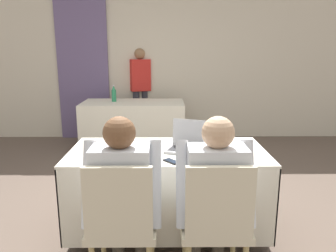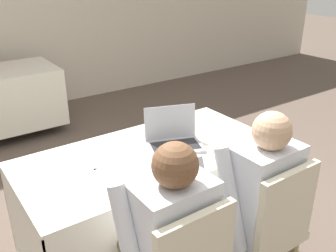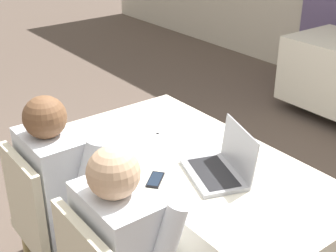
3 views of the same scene
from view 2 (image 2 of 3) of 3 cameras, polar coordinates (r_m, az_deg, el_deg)
The scene contains 11 objects.
ground_plane at distance 2.77m, azimuth -2.54°, elevation -17.99°, with size 24.00×24.00×0.00m, color brown.
wall_back at distance 5.19m, azimuth -23.83°, elevation 16.39°, with size 12.00×0.06×2.70m.
conference_table_near at distance 2.43m, azimuth -2.78°, elevation -7.89°, with size 1.61×0.79×0.76m.
laptop at distance 2.39m, azimuth 0.89°, elevation -2.04°, with size 0.41×0.36×0.24m.
cell_phone at distance 2.13m, azimuth 2.07°, elevation -6.73°, with size 0.13×0.14×0.01m.
paper_beside_laptop at distance 2.06m, azimuth -8.35°, elevation -8.22°, with size 0.31×0.36×0.00m.
paper_centre_table at distance 2.43m, azimuth -0.90°, elevation -2.76°, with size 0.27×0.34×0.00m.
paper_left_edge at distance 2.32m, azimuth -12.07°, elevation -4.72°, with size 0.28×0.34×0.00m.
chair_near_right at distance 2.19m, azimuth 14.44°, elevation -14.55°, with size 0.44×0.44×0.91m.
person_checkered_shirt at distance 1.83m, azimuth -0.50°, elevation -16.12°, with size 0.50×0.52×1.17m.
person_white_shirt at distance 2.15m, azimuth 12.79°, elevation -9.91°, with size 0.50×0.52×1.17m.
Camera 2 is at (-1.09, -1.76, 1.84)m, focal length 40.00 mm.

